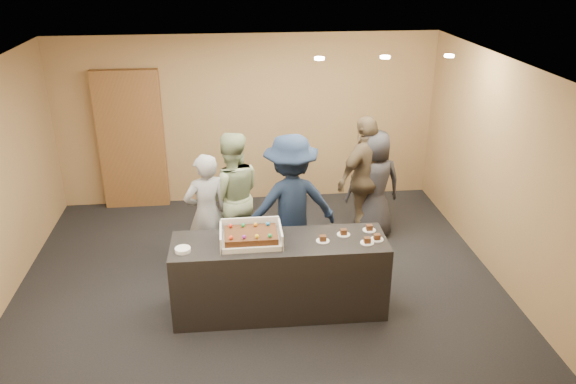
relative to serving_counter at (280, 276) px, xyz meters
The scene contains 17 objects.
room 1.17m from the serving_counter, 105.22° to the left, with size 6.04×6.00×2.70m.
serving_counter is the anchor object (origin of this frame).
storage_cabinet 3.79m from the serving_counter, 122.94° to the left, with size 1.01×0.15×2.21m, color brown.
cake_box 0.59m from the serving_counter, behind, with size 0.67×0.46×0.20m.
sheet_cake 0.63m from the serving_counter, behind, with size 0.57×0.40×0.11m.
plate_stack 1.16m from the serving_counter, behind, with size 0.17×0.17×0.04m, color white.
slice_a 0.67m from the serving_counter, ahead, with size 0.15×0.15×0.07m.
slice_b 0.88m from the serving_counter, ahead, with size 0.15×0.15×0.07m.
slice_c 1.08m from the serving_counter, ahead, with size 0.15×0.15×0.07m.
slice_d 1.16m from the serving_counter, ahead, with size 0.15×0.15×0.07m.
slice_e 1.18m from the serving_counter, ahead, with size 0.15×0.15×0.07m.
person_server_grey 1.36m from the serving_counter, 129.21° to the left, with size 0.58×0.38×1.59m, color gray.
person_sage_man 1.49m from the serving_counter, 110.86° to the left, with size 0.85×0.66×1.76m, color #91A178.
person_navy_man 1.02m from the serving_counter, 75.57° to the left, with size 1.19×0.68×1.84m, color #142038.
person_brown_extra 2.26m from the serving_counter, 51.11° to the left, with size 1.05×0.44×1.80m, color brown.
person_dark_suit 2.30m from the serving_counter, 48.56° to the left, with size 0.78×0.51×1.60m, color #2B2A30.
ceiling_spotlights 2.90m from the serving_counter, 40.97° to the left, with size 1.72×0.12×0.03m.
Camera 1 is at (-0.30, -6.16, 3.90)m, focal length 35.00 mm.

